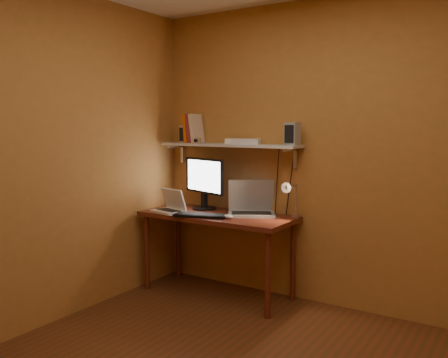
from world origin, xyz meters
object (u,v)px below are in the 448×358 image
Objects in this scene: desk at (217,223)px; speaker_right at (292,134)px; monitor at (204,181)px; speaker_left at (186,134)px; netbook at (171,206)px; wall_shelf at (229,146)px; desk_lamp at (291,195)px; keyboard at (201,215)px; laptop at (251,205)px; router at (244,141)px; shelf_camera at (197,141)px; mouse at (228,217)px.

speaker_right reaches higher than desk.
speaker_left reaches higher than monitor.
desk is at bearing -11.97° from monitor.
wall_shelf is at bearing 53.18° from netbook.
speaker_right is at bearing 11.34° from speaker_left.
desk_lamp reaches higher than netbook.
desk is at bearing -169.19° from desk_lamp.
keyboard is (-0.04, -0.39, -0.60)m from wall_shelf.
laptop is 0.47m from keyboard.
shelf_camera is at bearing -171.23° from router.
netbook is at bearing -67.04° from speaker_left.
speaker_right is (1.05, 0.34, 0.66)m from netbook.
desk is 0.46m from netbook.
shelf_camera is at bearing 82.81° from netbook.
shelf_camera is at bearing -169.51° from speaker_right.
shelf_camera is at bearing 112.74° from keyboard.
netbook is (-0.17, -0.29, -0.21)m from monitor.
shelf_camera is 0.30× the size of router.
monitor reaches higher than netbook.
desk_lamp reaches higher than keyboard.
speaker_left is (-0.25, 0.04, 0.44)m from monitor.
laptop is 0.30m from mouse.
shelf_camera reaches higher than desk_lamp.
wall_shelf is 0.16m from router.
speaker_left is at bearing -178.16° from wall_shelf.
speaker_right is (1.13, 0.01, 0.01)m from speaker_left.
shelf_camera reaches higher than wall_shelf.
netbook reaches higher than desk.
monitor is 0.99m from speaker_right.
monitor is 0.55m from router.
router is (-0.11, 0.04, 0.57)m from laptop.
laptop is at bearing 3.69° from shelf_camera.
desk is 0.78m from router.
monitor is 1.03× the size of laptop.
desk_lamp is (1.08, 0.28, 0.15)m from netbook.
desk_lamp is (0.66, 0.13, 0.29)m from desk.
wall_shelf reaches higher than desk_lamp.
desk_lamp reaches higher than desk.
speaker_left is 0.19m from shelf_camera.
desk is at bearing -9.28° from speaker_left.
netbook is 3.37× the size of mouse.
monitor is at bearing 164.56° from mouse.
wall_shelf reaches higher than netbook.
router is at bearing 130.23° from laptop.
desk_lamp reaches higher than laptop.
shelf_camera reaches higher than router.
wall_shelf reaches higher than mouse.
mouse is at bearing -14.09° from monitor.
desk is at bearing 179.55° from laptop.
speaker_right is (0.68, 0.38, 0.71)m from keyboard.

